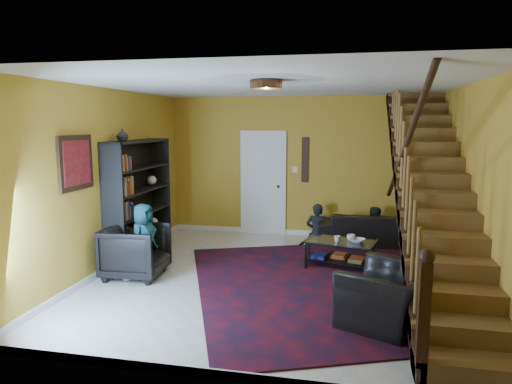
% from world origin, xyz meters
% --- Properties ---
extents(floor, '(5.50, 5.50, 0.00)m').
position_xyz_m(floor, '(0.00, 0.00, 0.00)').
color(floor, beige).
rests_on(floor, ground).
extents(room, '(5.50, 5.50, 5.50)m').
position_xyz_m(room, '(-1.33, 1.33, 0.05)').
color(room, gold).
rests_on(room, ground).
extents(staircase, '(0.95, 5.02, 3.18)m').
position_xyz_m(staircase, '(2.12, -0.00, 1.40)').
color(staircase, brown).
rests_on(staircase, floor).
extents(bookshelf, '(0.35, 1.80, 2.00)m').
position_xyz_m(bookshelf, '(-2.40, 0.60, 0.96)').
color(bookshelf, black).
rests_on(bookshelf, floor).
extents(door, '(0.82, 0.05, 2.05)m').
position_xyz_m(door, '(-0.70, 2.73, 1.02)').
color(door, silver).
rests_on(door, floor).
extents(framed_picture, '(0.04, 0.74, 0.74)m').
position_xyz_m(framed_picture, '(-2.57, -0.90, 1.75)').
color(framed_picture, maroon).
rests_on(framed_picture, room).
extents(wall_hanging, '(0.14, 0.03, 0.90)m').
position_xyz_m(wall_hanging, '(0.15, 2.73, 1.55)').
color(wall_hanging, black).
rests_on(wall_hanging, room).
extents(ceiling_fixture, '(0.40, 0.40, 0.10)m').
position_xyz_m(ceiling_fixture, '(0.00, -0.80, 2.74)').
color(ceiling_fixture, '#3F2814').
rests_on(ceiling_fixture, room).
extents(rug, '(4.96, 5.26, 0.02)m').
position_xyz_m(rug, '(0.80, -0.10, 0.01)').
color(rug, '#460C17').
rests_on(rug, floor).
extents(sofa, '(2.05, 0.82, 0.59)m').
position_xyz_m(sofa, '(1.50, 2.30, 0.30)').
color(sofa, black).
rests_on(sofa, floor).
extents(armchair_left, '(0.90, 0.87, 0.78)m').
position_xyz_m(armchair_left, '(-2.05, -0.32, 0.39)').
color(armchair_left, black).
rests_on(armchair_left, floor).
extents(armchair_right, '(1.25, 1.32, 0.67)m').
position_xyz_m(armchair_right, '(1.50, -1.25, 0.34)').
color(armchair_right, black).
rests_on(armchair_right, floor).
extents(person_adult_a, '(0.46, 0.32, 1.19)m').
position_xyz_m(person_adult_a, '(0.44, 2.35, 0.14)').
color(person_adult_a, black).
rests_on(person_adult_a, sofa).
extents(person_adult_b, '(0.62, 0.51, 1.16)m').
position_xyz_m(person_adult_b, '(1.50, 2.35, 0.13)').
color(person_adult_b, black).
rests_on(person_adult_b, sofa).
extents(person_child, '(0.39, 0.57, 1.10)m').
position_xyz_m(person_child, '(-1.95, -0.24, 0.55)').
color(person_child, '#175359').
rests_on(person_child, armchair_left).
extents(coffee_table, '(1.21, 0.88, 0.42)m').
position_xyz_m(coffee_table, '(0.91, 0.82, 0.24)').
color(coffee_table, black).
rests_on(coffee_table, floor).
extents(cup_a, '(0.15, 0.15, 0.10)m').
position_xyz_m(cup_a, '(1.08, 0.86, 0.47)').
color(cup_a, '#999999').
rests_on(cup_a, coffee_table).
extents(cup_b, '(0.14, 0.14, 0.10)m').
position_xyz_m(cup_b, '(0.87, 0.74, 0.46)').
color(cup_b, '#999999').
rests_on(cup_b, coffee_table).
extents(bowl, '(0.30, 0.30, 0.06)m').
position_xyz_m(bowl, '(1.18, 0.79, 0.44)').
color(bowl, '#999999').
rests_on(bowl, coffee_table).
extents(vase, '(0.18, 0.18, 0.19)m').
position_xyz_m(vase, '(-2.41, 0.10, 2.10)').
color(vase, '#999999').
rests_on(vase, bookshelf).
extents(popcorn_bucket, '(0.16, 0.16, 0.15)m').
position_xyz_m(popcorn_bucket, '(-2.10, -0.51, 0.09)').
color(popcorn_bucket, red).
rests_on(popcorn_bucket, rug).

